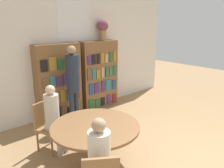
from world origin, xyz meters
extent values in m
cube|color=silver|center=(0.00, 3.45, 1.50)|extent=(6.40, 0.06, 3.00)
cube|color=white|center=(0.00, 3.42, 2.35)|extent=(0.90, 0.01, 1.10)
cube|color=brown|center=(-0.59, 3.26, 0.89)|extent=(1.07, 0.32, 1.77)
cube|color=#2D707A|center=(-1.01, 3.09, 0.20)|extent=(0.09, 0.02, 0.28)
cube|color=#236638|center=(-0.87, 3.09, 0.20)|extent=(0.08, 0.02, 0.29)
cube|color=black|center=(-0.74, 3.09, 0.21)|extent=(0.11, 0.02, 0.30)
cube|color=brown|center=(-0.59, 3.09, 0.21)|extent=(0.12, 0.02, 0.29)
cube|color=black|center=(-0.45, 3.09, 0.17)|extent=(0.09, 0.02, 0.22)
cube|color=#236638|center=(-0.31, 3.09, 0.17)|extent=(0.10, 0.02, 0.22)
cube|color=brown|center=(-0.18, 3.09, 0.21)|extent=(0.11, 0.02, 0.31)
cube|color=#2D707A|center=(-0.97, 3.09, 0.57)|extent=(0.12, 0.02, 0.24)
cube|color=tan|center=(-0.78, 3.09, 0.57)|extent=(0.17, 0.02, 0.24)
cube|color=olive|center=(-0.60, 3.09, 0.59)|extent=(0.11, 0.02, 0.30)
cube|color=navy|center=(-0.40, 3.09, 0.58)|extent=(0.16, 0.02, 0.27)
cube|color=maroon|center=(-0.21, 3.09, 0.60)|extent=(0.12, 0.02, 0.30)
cube|color=brown|center=(-1.00, 3.09, 0.95)|extent=(0.10, 0.02, 0.24)
cube|color=#2D707A|center=(-0.83, 3.09, 0.97)|extent=(0.12, 0.02, 0.28)
cube|color=#4C2D6B|center=(-0.66, 3.09, 0.94)|extent=(0.13, 0.02, 0.23)
cube|color=#4C2D6B|center=(-0.51, 3.09, 0.97)|extent=(0.09, 0.02, 0.28)
cube|color=brown|center=(-0.34, 3.09, 0.97)|extent=(0.14, 0.02, 0.28)
cube|color=navy|center=(-0.19, 3.09, 0.95)|extent=(0.13, 0.02, 0.23)
cube|color=black|center=(-0.98, 3.09, 1.34)|extent=(0.16, 0.02, 0.25)
cube|color=olive|center=(-0.79, 3.09, 1.36)|extent=(0.17, 0.02, 0.29)
cube|color=#236638|center=(-0.60, 3.09, 1.33)|extent=(0.16, 0.02, 0.22)
cube|color=#4C2D6B|center=(-0.39, 3.09, 1.37)|extent=(0.12, 0.02, 0.30)
cube|color=navy|center=(-0.20, 3.09, 1.34)|extent=(0.16, 0.02, 0.25)
cube|color=brown|center=(0.59, 3.26, 0.89)|extent=(1.07, 0.32, 1.77)
cube|color=#236638|center=(0.20, 3.09, 0.19)|extent=(0.15, 0.02, 0.25)
cube|color=#236638|center=(0.41, 3.09, 0.17)|extent=(0.15, 0.02, 0.22)
cube|color=black|center=(0.58, 3.09, 0.17)|extent=(0.13, 0.02, 0.22)
cube|color=#4C2D6B|center=(0.79, 3.09, 0.19)|extent=(0.12, 0.02, 0.25)
cube|color=maroon|center=(0.99, 3.09, 0.18)|extent=(0.13, 0.02, 0.24)
cube|color=navy|center=(0.21, 3.09, 0.59)|extent=(0.12, 0.02, 0.28)
cube|color=#4C2D6B|center=(0.39, 3.09, 0.59)|extent=(0.15, 0.02, 0.28)
cube|color=#4C2D6B|center=(0.59, 3.09, 0.59)|extent=(0.11, 0.02, 0.30)
cube|color=#2D707A|center=(0.78, 3.09, 0.59)|extent=(0.16, 0.02, 0.30)
cube|color=navy|center=(0.98, 3.09, 0.57)|extent=(0.12, 0.02, 0.25)
cube|color=brown|center=(0.17, 3.09, 0.98)|extent=(0.12, 0.02, 0.29)
cube|color=#2D707A|center=(0.31, 3.09, 0.97)|extent=(0.11, 0.02, 0.27)
cube|color=olive|center=(0.45, 3.09, 0.95)|extent=(0.11, 0.02, 0.25)
cube|color=tan|center=(0.59, 3.09, 0.97)|extent=(0.08, 0.02, 0.28)
cube|color=#236638|center=(0.72, 3.09, 0.97)|extent=(0.08, 0.02, 0.28)
cube|color=#2D707A|center=(0.87, 3.09, 0.96)|extent=(0.08, 0.02, 0.25)
cube|color=#236638|center=(1.01, 3.09, 0.96)|extent=(0.11, 0.02, 0.27)
cube|color=#4C2D6B|center=(0.18, 3.09, 1.33)|extent=(0.11, 0.02, 0.22)
cube|color=black|center=(0.31, 3.09, 1.34)|extent=(0.12, 0.02, 0.25)
cube|color=black|center=(0.45, 3.09, 1.35)|extent=(0.09, 0.02, 0.26)
cube|color=olive|center=(0.59, 3.09, 1.35)|extent=(0.11, 0.02, 0.27)
cube|color=tan|center=(0.72, 3.09, 1.33)|extent=(0.09, 0.02, 0.23)
cube|color=#236638|center=(0.86, 3.09, 1.35)|extent=(0.09, 0.02, 0.26)
cube|color=olive|center=(1.00, 3.09, 1.35)|extent=(0.08, 0.02, 0.27)
cylinder|color=#997047|center=(0.74, 3.26, 1.90)|extent=(0.17, 0.17, 0.26)
sphere|color=brown|center=(0.74, 3.26, 2.15)|extent=(0.29, 0.29, 0.29)
cylinder|color=brown|center=(-1.06, 1.22, 0.01)|extent=(0.44, 0.44, 0.03)
cylinder|color=brown|center=(-1.06, 1.22, 0.35)|extent=(0.12, 0.12, 0.63)
cylinder|color=brown|center=(-1.06, 1.22, 0.68)|extent=(1.37, 1.37, 0.04)
cube|color=olive|center=(-1.39, 2.11, 0.41)|extent=(0.51, 0.51, 0.04)
cube|color=olive|center=(-1.45, 2.27, 0.66)|extent=(0.39, 0.17, 0.45)
cylinder|color=olive|center=(-1.17, 2.00, 0.20)|extent=(0.04, 0.04, 0.39)
cylinder|color=olive|center=(-1.49, 1.89, 0.20)|extent=(0.04, 0.04, 0.39)
cylinder|color=olive|center=(-1.29, 2.32, 0.20)|extent=(0.04, 0.04, 0.39)
cylinder|color=olive|center=(-1.60, 2.21, 0.20)|extent=(0.04, 0.04, 0.39)
cube|color=beige|center=(-1.34, 1.97, 0.49)|extent=(0.34, 0.39, 0.12)
cylinder|color=beige|center=(-1.37, 2.05, 0.80)|extent=(0.25, 0.25, 0.50)
sphere|color=#DBB293|center=(-1.37, 2.05, 1.14)|extent=(0.16, 0.16, 0.16)
cylinder|color=beige|center=(-1.23, 1.89, 0.22)|extent=(0.10, 0.10, 0.43)
cylinder|color=beige|center=(-1.36, 1.84, 0.22)|extent=(0.10, 0.10, 0.43)
cylinder|color=silver|center=(-1.55, 0.48, 0.80)|extent=(0.26, 0.26, 0.50)
sphere|color=tan|center=(-1.55, 0.48, 1.14)|extent=(0.16, 0.16, 0.16)
cylinder|color=#232D3D|center=(-0.57, 2.75, 0.38)|extent=(0.10, 0.10, 0.75)
cylinder|color=#232D3D|center=(-0.44, 2.75, 0.38)|extent=(0.10, 0.10, 0.75)
cylinder|color=#232D3D|center=(-0.51, 2.75, 1.16)|extent=(0.28, 0.28, 0.82)
sphere|color=#A37A5B|center=(-0.51, 2.75, 1.67)|extent=(0.19, 0.19, 0.19)
cylinder|color=#232D3D|center=(-0.42, 3.01, 1.37)|extent=(0.07, 0.30, 0.07)
camera|label=1|loc=(-2.87, -1.26, 2.22)|focal=35.00mm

